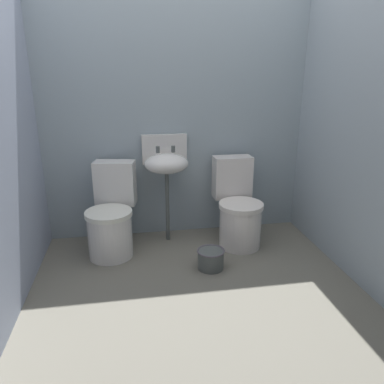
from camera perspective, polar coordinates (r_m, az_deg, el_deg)
ground_plane at (r=2.79m, az=1.06°, el=-16.50°), size 2.85×2.74×0.08m
wall_back at (r=3.51m, az=-2.62°, el=12.99°), size 2.85×0.10×2.45m
wall_right at (r=2.92m, az=26.61°, el=10.00°), size 0.10×2.54×2.45m
toilet_left at (r=3.31m, az=-12.32°, el=-3.94°), size 0.49×0.65×0.78m
toilet_right at (r=3.44m, az=7.09°, el=-2.78°), size 0.41×0.60×0.78m
sink at (r=3.37m, az=-4.02°, el=4.57°), size 0.42×0.35×0.99m
bucket at (r=3.07m, az=2.91°, el=-10.23°), size 0.23×0.23×0.16m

